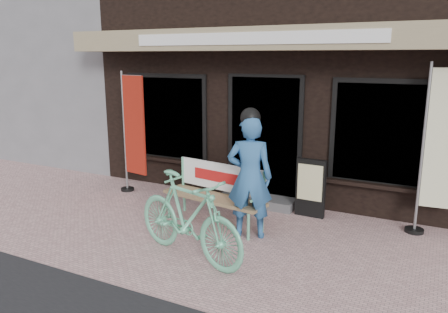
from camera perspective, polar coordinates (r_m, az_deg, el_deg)
The scene contains 9 objects.
ground at distance 6.11m, azimuth -1.96°, elevation -11.10°, with size 70.00×70.00×0.00m, color #C79998.
storefront at distance 10.22m, azimuth 11.95°, elevation 15.52°, with size 7.00×6.77×6.00m.
neighbor_left_near at distance 15.29m, azimuth -21.01°, elevation 14.82°, with size 10.00×7.00×6.40m, color slate.
bench at distance 6.60m, azimuth -0.92°, elevation -4.29°, with size 1.72×0.68×0.91m.
person at distance 6.03m, azimuth 3.38°, elevation -2.38°, with size 0.72×0.59×1.83m.
bicycle at distance 5.47m, azimuth -4.69°, elevation -7.89°, with size 0.51×1.82×1.09m, color #63C194.
nobori_red at distance 8.08m, azimuth -11.83°, elevation 3.18°, with size 0.66×0.28×2.24m.
nobori_cream at distance 6.67m, azimuth 26.62°, elevation 0.86°, with size 0.72×0.29×2.43m.
menu_stand at distance 7.00m, azimuth 11.24°, elevation -3.99°, with size 0.47×0.12×0.93m.
Camera 1 is at (2.70, -4.88, 2.50)m, focal length 35.00 mm.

